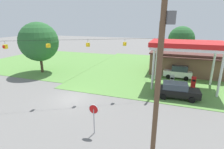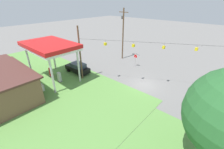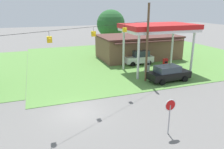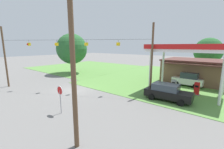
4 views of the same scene
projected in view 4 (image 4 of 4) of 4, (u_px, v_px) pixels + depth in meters
The scene contains 14 objects.
ground_plane at pixel (74, 90), 20.36m from camera, with size 160.00×160.00×0.00m, color slate.
grass_verge_station_corner at pixel (211, 83), 23.75m from camera, with size 36.00×28.00×0.04m, color #5B8E42.
grass_verge_opposite_corner at pixel (86, 67), 42.48m from camera, with size 24.00×24.00×0.04m, color #5B8E42.
gas_station_canopy at pixel (188, 49), 17.97m from camera, with size 8.91×5.73×6.09m.
gas_station_store at pixel (206, 71), 23.89m from camera, with size 12.67×8.12×3.71m.
fuel_pump_near at pixel (174, 86), 19.70m from camera, with size 0.71×0.56×1.58m.
fuel_pump_far at pixel (197, 89), 18.03m from camera, with size 0.71×0.56×1.58m.
car_at_pumps_front at pixel (167, 92), 16.29m from camera, with size 4.94×2.27×1.83m.
car_at_pumps_rear at pixel (188, 79), 22.17m from camera, with size 4.18×2.20×2.06m.
stop_sign_roadside at pixel (60, 94), 12.96m from camera, with size 0.80×0.08×2.50m.
utility_pole_main at pixel (73, 47), 7.82m from camera, with size 2.20×0.44×10.44m.
signal_span_gantry at pixel (72, 55), 19.48m from camera, with size 17.89×10.24×8.53m.
tree_behind_station at pixel (208, 51), 31.46m from camera, with size 5.55×5.55×7.59m.
tree_west_verge at pixel (72, 49), 31.93m from camera, with size 6.42×6.42×8.48m.
Camera 4 is at (16.49, -11.84, 5.88)m, focal length 24.00 mm.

